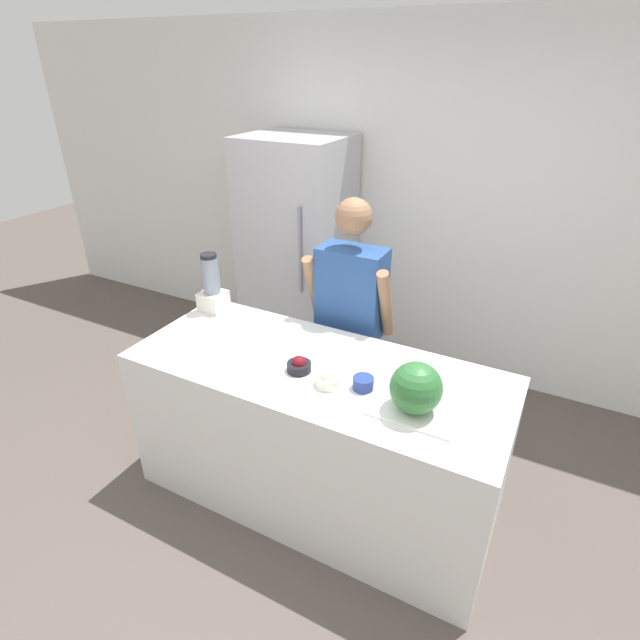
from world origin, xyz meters
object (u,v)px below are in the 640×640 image
watermelon (416,388)px  blender (212,288)px  bowl_cherries (299,365)px  person (350,325)px  bowl_cream (329,378)px  bowl_small_blue (363,383)px  refrigerator (297,254)px

watermelon → blender: (-1.44, 0.40, 0.02)m
bowl_cherries → person: bearing=92.1°
bowl_cream → blender: size_ratio=0.34×
bowl_small_blue → person: bearing=119.2°
refrigerator → bowl_small_blue: size_ratio=17.88×
watermelon → bowl_cream: 0.44m
watermelon → person: bearing=131.7°
watermelon → refrigerator: bearing=134.7°
refrigerator → blender: bearing=-88.7°
person → bowl_small_blue: bearing=-60.8°
bowl_cherries → bowl_small_blue: (0.35, 0.01, -0.00)m
bowl_small_blue → bowl_cream: bearing=-161.6°
refrigerator → person: bearing=-42.7°
bowl_cherries → refrigerator: bearing=120.5°
bowl_cherries → bowl_cream: (0.19, -0.04, 0.01)m
bowl_cream → blender: 1.09m
watermelon → bowl_cherries: bearing=175.6°
watermelon → blender: bearing=164.6°
person → bowl_cream: (0.21, -0.72, 0.10)m
person → bowl_cherries: person is taller
bowl_cream → bowl_small_blue: bearing=18.4°
watermelon → bowl_cream: size_ratio=1.87×
blender → refrigerator: bearing=91.3°
watermelon → bowl_small_blue: bearing=167.9°
bowl_small_blue → blender: (-1.17, 0.34, 0.12)m
watermelon → bowl_cherries: size_ratio=1.89×
person → bowl_cherries: size_ratio=13.12×
refrigerator → blender: 1.09m
refrigerator → watermelon: 2.08m
person → bowl_cream: 0.76m
bowl_small_blue → refrigerator: bearing=130.0°
refrigerator → blender: size_ratio=4.89×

